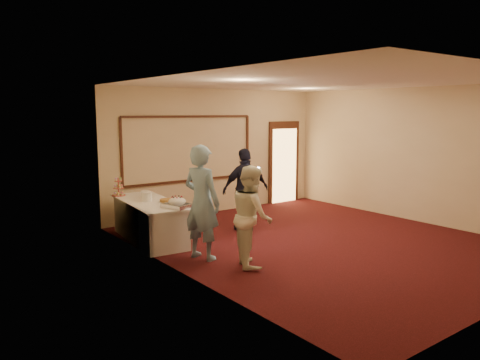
{
  "coord_description": "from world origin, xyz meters",
  "views": [
    {
      "loc": [
        -6.43,
        -6.0,
        2.46
      ],
      "look_at": [
        -1.07,
        1.16,
        1.15
      ],
      "focal_mm": 35.0,
      "sensor_mm": 36.0,
      "label": 1
    }
  ],
  "objects_px": {
    "buffet_table": "(150,221)",
    "plate_stack_a": "(147,197)",
    "cupcake_stand": "(119,189)",
    "woman": "(252,216)",
    "plate_stack_b": "(145,194)",
    "guest": "(246,190)",
    "man": "(202,202)",
    "pavlova_tray": "(177,203)",
    "tart": "(167,201)"
  },
  "relations": [
    {
      "from": "tart",
      "to": "cupcake_stand",
      "type": "bearing_deg",
      "value": 110.04
    },
    {
      "from": "cupcake_stand",
      "to": "plate_stack_a",
      "type": "bearing_deg",
      "value": -77.94
    },
    {
      "from": "cupcake_stand",
      "to": "woman",
      "type": "bearing_deg",
      "value": -74.36
    },
    {
      "from": "buffet_table",
      "to": "plate_stack_a",
      "type": "distance_m",
      "value": 0.47
    },
    {
      "from": "tart",
      "to": "woman",
      "type": "bearing_deg",
      "value": -77.15
    },
    {
      "from": "cupcake_stand",
      "to": "guest",
      "type": "distance_m",
      "value": 2.59
    },
    {
      "from": "buffet_table",
      "to": "guest",
      "type": "bearing_deg",
      "value": -13.69
    },
    {
      "from": "woman",
      "to": "guest",
      "type": "xyz_separation_m",
      "value": [
        1.29,
        1.84,
        0.05
      ]
    },
    {
      "from": "pavlova_tray",
      "to": "cupcake_stand",
      "type": "xyz_separation_m",
      "value": [
        -0.36,
        1.77,
        0.06
      ]
    },
    {
      "from": "man",
      "to": "plate_stack_b",
      "type": "bearing_deg",
      "value": -14.39
    },
    {
      "from": "buffet_table",
      "to": "pavlova_tray",
      "type": "bearing_deg",
      "value": -81.41
    },
    {
      "from": "cupcake_stand",
      "to": "plate_stack_b",
      "type": "xyz_separation_m",
      "value": [
        0.32,
        -0.55,
        -0.07
      ]
    },
    {
      "from": "cupcake_stand",
      "to": "plate_stack_a",
      "type": "height_order",
      "value": "cupcake_stand"
    },
    {
      "from": "buffet_table",
      "to": "guest",
      "type": "height_order",
      "value": "guest"
    },
    {
      "from": "buffet_table",
      "to": "man",
      "type": "bearing_deg",
      "value": -82.29
    },
    {
      "from": "cupcake_stand",
      "to": "man",
      "type": "bearing_deg",
      "value": -79.87
    },
    {
      "from": "buffet_table",
      "to": "pavlova_tray",
      "type": "xyz_separation_m",
      "value": [
        0.13,
        -0.86,
        0.47
      ]
    },
    {
      "from": "tart",
      "to": "guest",
      "type": "distance_m",
      "value": 1.75
    },
    {
      "from": "cupcake_stand",
      "to": "man",
      "type": "xyz_separation_m",
      "value": [
        0.44,
        -2.46,
        0.05
      ]
    },
    {
      "from": "plate_stack_b",
      "to": "tart",
      "type": "bearing_deg",
      "value": -79.6
    },
    {
      "from": "tart",
      "to": "plate_stack_a",
      "type": "bearing_deg",
      "value": 128.13
    },
    {
      "from": "plate_stack_b",
      "to": "plate_stack_a",
      "type": "bearing_deg",
      "value": -110.87
    },
    {
      "from": "plate_stack_a",
      "to": "man",
      "type": "relative_size",
      "value": 0.11
    },
    {
      "from": "woman",
      "to": "cupcake_stand",
      "type": "bearing_deg",
      "value": 41.52
    },
    {
      "from": "plate_stack_a",
      "to": "tart",
      "type": "xyz_separation_m",
      "value": [
        0.25,
        -0.32,
        -0.06
      ]
    },
    {
      "from": "cupcake_stand",
      "to": "woman",
      "type": "relative_size",
      "value": 0.25
    },
    {
      "from": "pavlova_tray",
      "to": "tart",
      "type": "distance_m",
      "value": 0.56
    },
    {
      "from": "buffet_table",
      "to": "cupcake_stand",
      "type": "relative_size",
      "value": 5.72
    },
    {
      "from": "pavlova_tray",
      "to": "plate_stack_a",
      "type": "distance_m",
      "value": 0.89
    },
    {
      "from": "pavlova_tray",
      "to": "man",
      "type": "relative_size",
      "value": 0.29
    },
    {
      "from": "cupcake_stand",
      "to": "guest",
      "type": "relative_size",
      "value": 0.23
    },
    {
      "from": "pavlova_tray",
      "to": "woman",
      "type": "distance_m",
      "value": 1.55
    },
    {
      "from": "plate_stack_a",
      "to": "woman",
      "type": "distance_m",
      "value": 2.43
    },
    {
      "from": "buffet_table",
      "to": "woman",
      "type": "height_order",
      "value": "woman"
    },
    {
      "from": "buffet_table",
      "to": "plate_stack_b",
      "type": "bearing_deg",
      "value": 75.26
    },
    {
      "from": "buffet_table",
      "to": "plate_stack_b",
      "type": "relative_size",
      "value": 13.42
    },
    {
      "from": "buffet_table",
      "to": "cupcake_stand",
      "type": "bearing_deg",
      "value": 104.2
    },
    {
      "from": "plate_stack_a",
      "to": "plate_stack_b",
      "type": "bearing_deg",
      "value": 69.13
    },
    {
      "from": "plate_stack_b",
      "to": "tart",
      "type": "xyz_separation_m",
      "value": [
        0.12,
        -0.67,
        -0.04
      ]
    },
    {
      "from": "plate_stack_b",
      "to": "cupcake_stand",
      "type": "bearing_deg",
      "value": 120.24
    },
    {
      "from": "cupcake_stand",
      "to": "guest",
      "type": "xyz_separation_m",
      "value": [
        2.19,
        -1.38,
        -0.06
      ]
    },
    {
      "from": "man",
      "to": "woman",
      "type": "relative_size",
      "value": 1.19
    },
    {
      "from": "cupcake_stand",
      "to": "buffet_table",
      "type": "bearing_deg",
      "value": -75.8
    },
    {
      "from": "cupcake_stand",
      "to": "plate_stack_a",
      "type": "xyz_separation_m",
      "value": [
        0.19,
        -0.9,
        -0.06
      ]
    },
    {
      "from": "guest",
      "to": "woman",
      "type": "bearing_deg",
      "value": 68.99
    },
    {
      "from": "cupcake_stand",
      "to": "guest",
      "type": "bearing_deg",
      "value": -32.32
    },
    {
      "from": "plate_stack_b",
      "to": "woman",
      "type": "height_order",
      "value": "woman"
    },
    {
      "from": "man",
      "to": "plate_stack_a",
      "type": "bearing_deg",
      "value": -8.9
    },
    {
      "from": "cupcake_stand",
      "to": "woman",
      "type": "height_order",
      "value": "woman"
    },
    {
      "from": "woman",
      "to": "man",
      "type": "bearing_deg",
      "value": 57.24
    }
  ]
}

